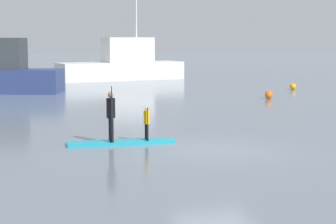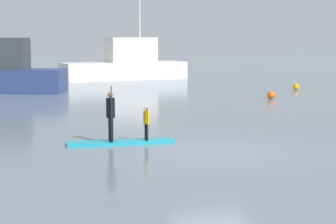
% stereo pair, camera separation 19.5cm
% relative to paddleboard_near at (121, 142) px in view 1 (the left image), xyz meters
% --- Properties ---
extents(ground_plane, '(240.00, 240.00, 0.00)m').
position_rel_paddleboard_near_xyz_m(ground_plane, '(2.66, -1.78, -0.05)').
color(ground_plane, slate).
extents(paddleboard_near, '(3.61, 0.84, 0.10)m').
position_rel_paddleboard_near_xyz_m(paddleboard_near, '(0.00, 0.00, 0.00)').
color(paddleboard_near, '#1E9EB2').
rests_on(paddleboard_near, ground).
extents(paddler_adult, '(0.30, 0.52, 1.84)m').
position_rel_paddleboard_near_xyz_m(paddler_adult, '(-0.33, 0.01, 0.99)').
color(paddler_adult, black).
rests_on(paddler_adult, paddleboard_near).
extents(paddler_child_solo, '(0.21, 0.40, 1.13)m').
position_rel_paddleboard_near_xyz_m(paddler_child_solo, '(0.86, -0.05, 0.69)').
color(paddler_child_solo, black).
rests_on(paddler_child_solo, paddleboard_near).
extents(fishing_boat_white_large, '(10.74, 4.89, 8.35)m').
position_rel_paddleboard_near_xyz_m(fishing_boat_white_large, '(5.75, 28.64, 1.16)').
color(fishing_boat_white_large, silver).
rests_on(fishing_boat_white_large, ground).
extents(mooring_buoy_near, '(0.43, 0.43, 0.43)m').
position_rel_paddleboard_near_xyz_m(mooring_buoy_near, '(14.98, 16.46, 0.16)').
color(mooring_buoy_near, orange).
rests_on(mooring_buoy_near, ground).
extents(mooring_buoy_mid, '(0.46, 0.46, 0.46)m').
position_rel_paddleboard_near_xyz_m(mooring_buoy_mid, '(10.87, 11.57, 0.18)').
color(mooring_buoy_mid, orange).
rests_on(mooring_buoy_mid, ground).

